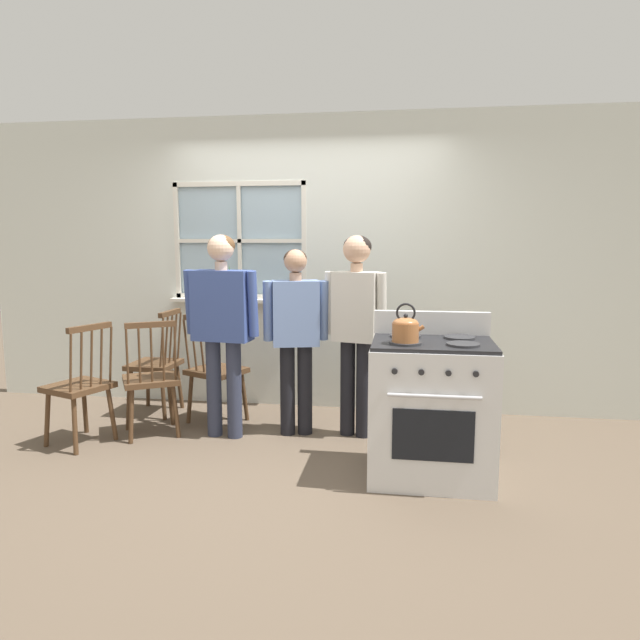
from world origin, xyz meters
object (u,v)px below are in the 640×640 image
(person_adult_right, at_px, (356,315))
(potted_plant, at_px, (229,290))
(stove, at_px, (431,408))
(person_teen_center, at_px, (296,326))
(kettle, at_px, (406,328))
(chair_near_wall, at_px, (156,365))
(chair_near_stove, at_px, (80,388))
(chair_by_window, at_px, (151,381))
(person_elderly_left, at_px, (222,315))
(chair_center_cluster, at_px, (215,372))

(person_adult_right, height_order, potted_plant, person_adult_right)
(stove, xyz_separation_m, potted_plant, (-1.83, 1.42, 0.64))
(person_teen_center, distance_m, person_adult_right, 0.49)
(kettle, bearing_deg, chair_near_wall, 152.02)
(chair_near_stove, height_order, kettle, kettle)
(person_adult_right, height_order, stove, person_adult_right)
(chair_by_window, bearing_deg, chair_near_wall, -100.12)
(stove, distance_m, potted_plant, 2.41)
(person_elderly_left, bearing_deg, person_teen_center, 20.64)
(chair_center_cluster, bearing_deg, chair_near_stove, 63.13)
(chair_by_window, distance_m, chair_near_stove, 0.53)
(chair_by_window, bearing_deg, stove, 136.84)
(person_teen_center, bearing_deg, chair_center_cluster, 151.73)
(person_elderly_left, bearing_deg, kettle, -19.11)
(person_adult_right, xyz_separation_m, kettle, (0.39, -0.86, 0.04))
(chair_by_window, bearing_deg, potted_plant, -142.40)
(chair_near_stove, xyz_separation_m, person_elderly_left, (1.04, 0.33, 0.54))
(chair_by_window, xyz_separation_m, potted_plant, (0.37, 0.93, 0.66))
(chair_by_window, relative_size, stove, 0.88)
(chair_center_cluster, xyz_separation_m, person_teen_center, (0.75, -0.18, 0.44))
(person_elderly_left, distance_m, person_teen_center, 0.59)
(chair_center_cluster, relative_size, chair_near_stove, 1.00)
(chair_center_cluster, bearing_deg, potted_plant, -60.82)
(person_teen_center, relative_size, potted_plant, 4.47)
(chair_near_wall, xyz_separation_m, person_teen_center, (1.37, -0.36, 0.44))
(person_elderly_left, distance_m, stove, 1.78)
(stove, bearing_deg, kettle, -143.67)
(person_teen_center, bearing_deg, kettle, -58.13)
(chair_center_cluster, xyz_separation_m, person_elderly_left, (0.19, -0.32, 0.54))
(chair_near_wall, relative_size, person_elderly_left, 0.59)
(person_elderly_left, height_order, potted_plant, person_elderly_left)
(person_teen_center, height_order, stove, person_teen_center)
(chair_near_wall, distance_m, chair_near_stove, 0.87)
(person_adult_right, relative_size, kettle, 6.53)
(chair_by_window, xyz_separation_m, chair_near_stove, (-0.45, -0.28, 0.00))
(chair_near_wall, bearing_deg, chair_center_cluster, 75.35)
(chair_center_cluster, bearing_deg, person_elderly_left, 145.42)
(person_elderly_left, relative_size, potted_plant, 4.81)
(chair_near_wall, xyz_separation_m, person_adult_right, (1.85, -0.33, 0.54))
(chair_by_window, relative_size, person_teen_center, 0.63)
(chair_near_wall, bearing_deg, stove, 68.20)
(chair_center_cluster, height_order, kettle, kettle)
(chair_by_window, relative_size, person_adult_right, 0.59)
(chair_center_cluster, height_order, person_elderly_left, person_elderly_left)
(chair_by_window, height_order, chair_center_cluster, same)
(chair_near_wall, relative_size, stove, 0.88)
(chair_near_stove, height_order, stove, stove)
(person_elderly_left, distance_m, kettle, 1.59)
(person_elderly_left, bearing_deg, potted_plant, 110.56)
(potted_plant, bearing_deg, chair_near_stove, -124.17)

